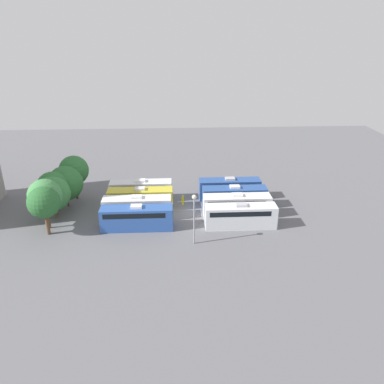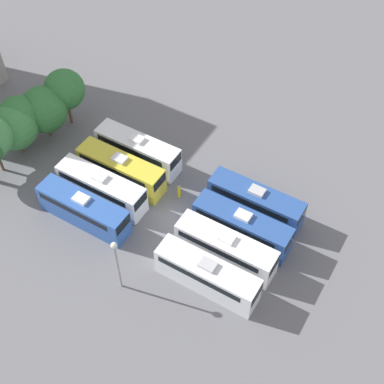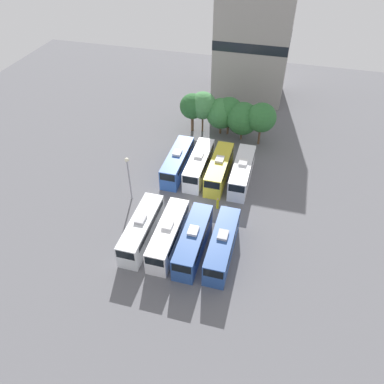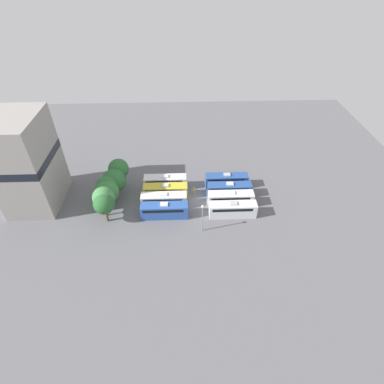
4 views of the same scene
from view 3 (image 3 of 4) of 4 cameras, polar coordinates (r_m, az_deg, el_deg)
The scene contains 18 objects.
ground_plane at distance 53.28m, azimuth 0.66°, elevation -2.39°, with size 114.22×114.22×0.00m, color slate.
bus_0 at distance 48.20m, azimuth -7.66°, elevation -5.55°, with size 2.63×10.38×3.74m.
bus_1 at distance 47.20m, azimuth -3.61°, elevation -6.43°, with size 2.63×10.38×3.74m.
bus_2 at distance 46.45m, azimuth 0.19°, elevation -7.32°, with size 2.63×10.38×3.74m.
bus_3 at distance 46.14m, azimuth 4.63°, elevation -7.94°, with size 2.63×10.38×3.74m.
bus_4 at distance 58.75m, azimuth -2.20°, elevation 4.67°, with size 2.63×10.38×3.74m.
bus_5 at distance 58.18m, azimuth 1.07°, elevation 4.29°, with size 2.63×10.38×3.74m.
bus_6 at distance 57.45m, azimuth 4.16°, elevation 3.64°, with size 2.63×10.38×3.74m.
bus_7 at distance 57.19m, azimuth 7.63°, elevation 3.15°, with size 2.63×10.38×3.74m.
worker_person at distance 52.74m, azimuth 3.92°, elevation -1.79°, with size 0.36×0.36×1.82m.
light_pole at distance 52.36m, azimuth -9.69°, elevation 3.10°, with size 0.60×0.60×7.19m.
tree_0 at distance 67.50m, azimuth 0.06°, elevation 12.92°, with size 4.47×4.47×7.18m.
tree_1 at distance 67.31m, azimuth 1.67°, elevation 13.05°, with size 4.79×4.79×7.57m.
tree_2 at distance 67.30m, azimuth 4.48°, elevation 11.84°, with size 5.36×5.36×6.72m.
tree_3 at distance 67.08m, azimuth 5.66°, elevation 12.16°, with size 4.84×4.84×6.98m.
tree_4 at distance 65.95m, azimuth 7.75°, elevation 11.02°, with size 5.60×5.60×6.92m.
tree_5 at distance 64.60m, azimuth 10.57°, elevation 11.08°, with size 4.91×4.91×7.63m.
depot_building at distance 79.30m, azimuth 9.26°, elevation 21.29°, with size 14.03×10.51×21.13m.
Camera 3 is at (9.54, -37.71, 36.41)m, focal length 35.00 mm.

